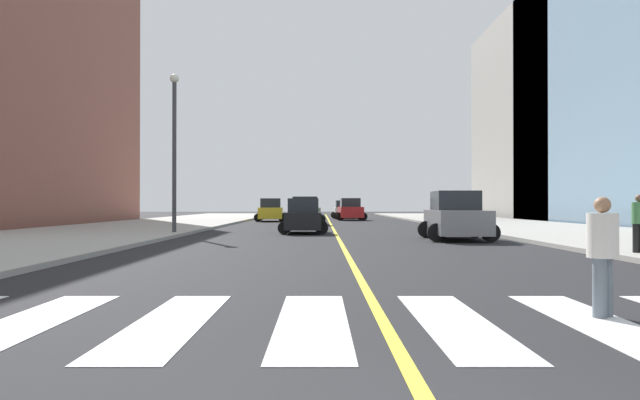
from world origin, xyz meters
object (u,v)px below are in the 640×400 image
at_px(car_gray_third, 457,217).
at_px(fire_hydrant, 485,221).
at_px(car_black_fourth, 304,217).
at_px(street_lamp, 175,139).
at_px(car_green_second, 307,212).
at_px(car_red_fifth, 351,210).
at_px(pedestrian_crossing, 604,251).
at_px(car_white_sixth, 344,210).
at_px(car_yellow_nearest, 272,211).

distance_m(car_gray_third, fire_hydrant, 8.14).
distance_m(car_black_fourth, street_lamp, 7.52).
relative_size(car_green_second, car_black_fourth, 1.15).
relative_size(car_red_fifth, pedestrian_crossing, 2.92).
bearing_deg(car_black_fourth, car_green_second, 91.04).
relative_size(car_green_second, car_gray_third, 0.99).
bearing_deg(car_gray_third, car_green_second, -66.19).
bearing_deg(car_white_sixth, fire_hydrant, 102.61).
relative_size(car_green_second, fire_hydrant, 5.18).
distance_m(car_yellow_nearest, pedestrian_crossing, 42.75).
height_order(car_red_fifth, street_lamp, street_lamp).
distance_m(car_gray_third, car_red_fifth, 29.37).
relative_size(car_gray_third, fire_hydrant, 5.26).
xyz_separation_m(car_green_second, fire_hydrant, (10.14, -9.82, -0.37)).
distance_m(car_yellow_nearest, car_gray_third, 27.38).
xyz_separation_m(pedestrian_crossing, fire_hydrant, (5.35, 23.93, -0.30)).
xyz_separation_m(car_black_fourth, car_red_fifth, (3.68, 23.97, 0.13)).
height_order(car_red_fifth, fire_hydrant, car_red_fifth).
bearing_deg(car_gray_third, pedestrian_crossing, 85.33).
distance_m(car_white_sixth, street_lamp, 33.57).
bearing_deg(car_red_fifth, car_gray_third, 93.61).
relative_size(car_green_second, car_white_sixth, 1.09).
bearing_deg(pedestrian_crossing, car_red_fifth, -127.67).
relative_size(car_yellow_nearest, car_black_fourth, 1.14).
bearing_deg(car_black_fourth, street_lamp, -164.53).
distance_m(car_green_second, pedestrian_crossing, 34.08).
height_order(car_red_fifth, pedestrian_crossing, car_red_fifth).
bearing_deg(car_red_fifth, car_white_sixth, -88.75).
bearing_deg(car_white_sixth, street_lamp, 72.67).
relative_size(car_gray_third, street_lamp, 0.61).
distance_m(car_gray_third, car_black_fourth, 8.44).
xyz_separation_m(car_black_fourth, street_lamp, (-6.24, -1.72, 3.83)).
relative_size(car_gray_third, car_black_fourth, 1.17).
distance_m(car_yellow_nearest, car_white_sixth, 12.09).
distance_m(car_black_fourth, fire_hydrant, 10.18).
relative_size(fire_hydrant, street_lamp, 0.12).
bearing_deg(car_gray_third, car_white_sixth, -82.43).
bearing_deg(car_yellow_nearest, car_red_fifth, 24.98).
xyz_separation_m(fire_hydrant, street_lamp, (-16.19, -3.87, 4.09)).
bearing_deg(car_green_second, car_yellow_nearest, 113.01).
bearing_deg(street_lamp, car_green_second, 66.17).
xyz_separation_m(car_yellow_nearest, car_black_fourth, (3.45, -20.22, -0.10)).
height_order(car_green_second, fire_hydrant, car_green_second).
xyz_separation_m(car_yellow_nearest, fire_hydrant, (13.39, -18.06, -0.35)).
height_order(car_gray_third, street_lamp, street_lamp).
xyz_separation_m(car_gray_third, street_lamp, (-12.85, 3.54, 3.71)).
xyz_separation_m(car_yellow_nearest, pedestrian_crossing, (8.04, -41.99, -0.05)).
bearing_deg(car_red_fifth, car_black_fourth, 79.17).
bearing_deg(car_white_sixth, car_gray_third, 94.61).
bearing_deg(car_red_fifth, car_green_second, 69.98).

